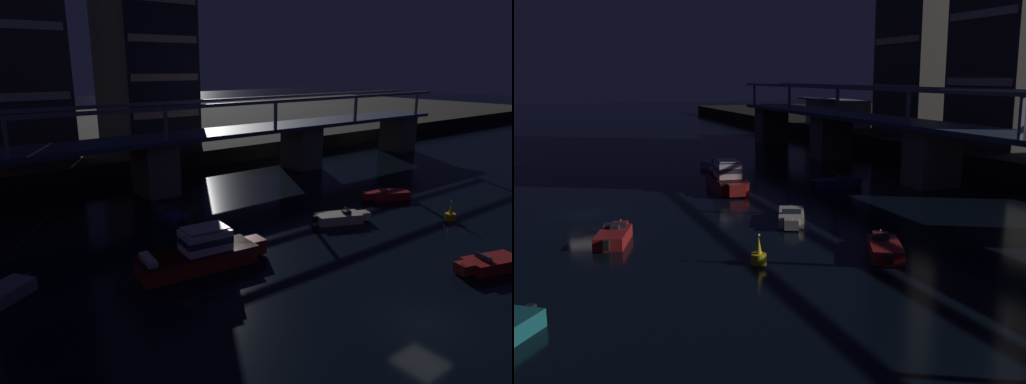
{
  "view_description": "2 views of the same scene",
  "coord_description": "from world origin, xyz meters",
  "views": [
    {
      "loc": [
        -20.32,
        -11.52,
        13.22
      ],
      "look_at": [
        3.92,
        19.79,
        2.2
      ],
      "focal_mm": 31.99,
      "sensor_mm": 36.0,
      "label": 1
    },
    {
      "loc": [
        46.95,
        -2.88,
        10.44
      ],
      "look_at": [
        8.55,
        12.07,
        2.39
      ],
      "focal_mm": 41.64,
      "sensor_mm": 36.0,
      "label": 2
    }
  ],
  "objects": [
    {
      "name": "channel_buoy",
      "position": [
        16.71,
        8.21,
        0.48
      ],
      "size": [
        0.9,
        0.9,
        1.76
      ],
      "color": "yellow",
      "rests_on": "ground"
    },
    {
      "name": "ground_plane",
      "position": [
        0.0,
        0.0,
        0.0
      ],
      "size": [
        400.0,
        400.0,
        0.0
      ],
      "primitive_type": "plane",
      "color": "black"
    },
    {
      "name": "far_riverbank",
      "position": [
        0.0,
        80.03,
        1.1
      ],
      "size": [
        240.0,
        80.0,
        2.2
      ],
      "primitive_type": "cube",
      "color": "black",
      "rests_on": "ground"
    },
    {
      "name": "cabin_cruiser_near_left",
      "position": [
        -5.74,
        13.29,
        1.05
      ],
      "size": [
        9.3,
        3.5,
        2.79
      ],
      "color": "maroon",
      "rests_on": "ground"
    },
    {
      "name": "speedboat_near_center",
      "position": [
        17.85,
        15.75,
        0.41
      ],
      "size": [
        4.98,
        3.33,
        1.16
      ],
      "color": "maroon",
      "rests_on": "ground"
    },
    {
      "name": "speedboat_mid_right",
      "position": [
        8.56,
        13.73,
        0.41
      ],
      "size": [
        5.04,
        3.19,
        1.16
      ],
      "color": "beige",
      "rests_on": "ground"
    },
    {
      "name": "tower_central",
      "position": [
        7.71,
        50.05,
        14.26
      ],
      "size": [
        10.36,
        12.44,
        24.42
      ],
      "color": "#282833",
      "rests_on": "far_riverbank"
    },
    {
      "name": "speedboat_mid_left",
      "position": [
        9.21,
        1.11,
        0.41
      ],
      "size": [
        5.15,
        2.89,
        1.16
      ],
      "color": "maroon",
      "rests_on": "ground"
    },
    {
      "name": "speedboat_far_left",
      "position": [
        -2.83,
        23.2,
        0.41
      ],
      "size": [
        1.89,
        5.2,
        1.16
      ],
      "color": "#19234C",
      "rests_on": "ground"
    },
    {
      "name": "river_bridge",
      "position": [
        0.0,
        32.02,
        4.07
      ],
      "size": [
        90.06,
        6.4,
        9.38
      ],
      "color": "#605B51",
      "rests_on": "ground"
    }
  ]
}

